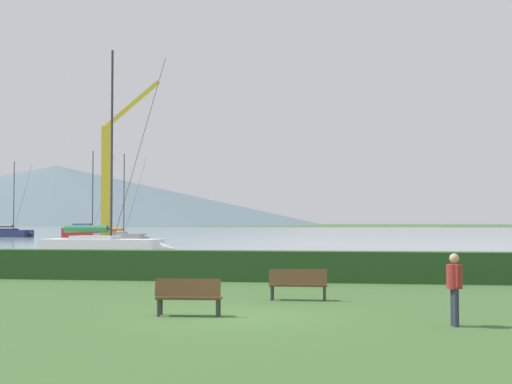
{
  "coord_description": "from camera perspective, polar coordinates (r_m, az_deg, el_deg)",
  "views": [
    {
      "loc": [
        3.34,
        -18.35,
        2.39
      ],
      "look_at": [
        -9.54,
        67.66,
        5.76
      ],
      "focal_mm": 52.35,
      "sensor_mm": 36.0,
      "label": 1
    }
  ],
  "objects": [
    {
      "name": "harbor_water",
      "position": [
        155.4,
        7.3,
        -3.08
      ],
      "size": [
        320.0,
        246.0,
        0.0
      ],
      "primitive_type": "cube",
      "color": "#8C9EA3",
      "rests_on": "ground_plane"
    },
    {
      "name": "ground_plane",
      "position": [
        18.8,
        -1.81,
        -9.52
      ],
      "size": [
        1000.0,
        1000.0,
        0.0
      ],
      "primitive_type": "plane",
      "color": "#3D602D"
    },
    {
      "name": "distant_hill_central_peak",
      "position": [
        467.01,
        -15.08,
        -0.23
      ],
      "size": [
        325.89,
        325.89,
        35.85
      ],
      "primitive_type": "cone",
      "color": "slate",
      "rests_on": "ground_plane"
    },
    {
      "name": "park_bench_near_path",
      "position": [
        22.58,
        3.23,
        -6.93
      ],
      "size": [
        1.75,
        0.52,
        0.95
      ],
      "rotation": [
        0.0,
        0.0,
        0.03
      ],
      "color": "brown",
      "rests_on": "ground_plane"
    },
    {
      "name": "sailboat_slip_0",
      "position": [
        112.05,
        -12.63,
        -3.01
      ],
      "size": [
        8.85,
        3.69,
        12.65
      ],
      "rotation": [
        0.0,
        0.0,
        -0.15
      ],
      "color": "red",
      "rests_on": "harbor_water"
    },
    {
      "name": "hedge_line",
      "position": [
        29.59,
        2.03,
        -5.68
      ],
      "size": [
        80.0,
        1.2,
        1.2
      ],
      "primitive_type": "cube",
      "color": "#284C23",
      "rests_on": "ground_plane"
    },
    {
      "name": "sailboat_slip_9",
      "position": [
        115.66,
        -18.23,
        -2.96
      ],
      "size": [
        7.87,
        3.59,
        11.11
      ],
      "rotation": [
        0.0,
        0.0,
        -0.2
      ],
      "color": "navy",
      "rests_on": "harbor_water"
    },
    {
      "name": "sailboat_slip_5",
      "position": [
        49.41,
        -11.6,
        -4.06
      ],
      "size": [
        8.94,
        2.92,
        13.52
      ],
      "rotation": [
        0.0,
        0.0,
        -0.04
      ],
      "color": "white",
      "rests_on": "harbor_water"
    },
    {
      "name": "sailboat_slip_7",
      "position": [
        88.93,
        -10.32,
        -3.35
      ],
      "size": [
        6.81,
        2.3,
        10.26
      ],
      "rotation": [
        0.0,
        0.0,
        -0.05
      ],
      "color": "#9E9EA3",
      "rests_on": "harbor_water"
    },
    {
      "name": "dock_crane",
      "position": [
        75.68,
        -11.22,
        -0.01
      ],
      "size": [
        6.47,
        2.0,
        16.31
      ],
      "color": "#333338",
      "rests_on": "ground_plane"
    },
    {
      "name": "park_bench_under_tree",
      "position": [
        18.92,
        -5.18,
        -7.85
      ],
      "size": [
        1.67,
        0.59,
        0.95
      ],
      "rotation": [
        0.0,
        0.0,
        0.07
      ],
      "color": "brown",
      "rests_on": "ground_plane"
    },
    {
      "name": "person_standing_walker",
      "position": [
        17.64,
        14.93,
        -6.75
      ],
      "size": [
        0.36,
        0.56,
        1.65
      ],
      "rotation": [
        0.0,
        0.0,
        0.18
      ],
      "color": "#2D3347",
      "rests_on": "ground_plane"
    }
  ]
}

